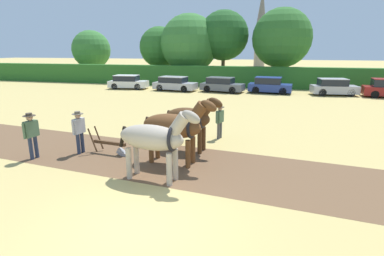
% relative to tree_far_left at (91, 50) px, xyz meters
% --- Properties ---
extents(ground_plane, '(240.00, 240.00, 0.00)m').
position_rel_tree_far_left_xyz_m(ground_plane, '(21.60, -32.60, -4.00)').
color(ground_plane, tan).
extents(plowed_furrow_strip, '(25.69, 6.67, 0.01)m').
position_rel_tree_far_left_xyz_m(plowed_furrow_strip, '(17.32, -27.98, -3.99)').
color(plowed_furrow_strip, brown).
rests_on(plowed_furrow_strip, ground).
extents(hedgerow, '(69.19, 1.26, 2.25)m').
position_rel_tree_far_left_xyz_m(hedgerow, '(21.60, -4.92, -2.87)').
color(hedgerow, '#286023').
rests_on(hedgerow, ground).
extents(tree_far_left, '(5.24, 5.24, 6.63)m').
position_rel_tree_far_left_xyz_m(tree_far_left, '(0.00, 0.00, 0.00)').
color(tree_far_left, brown).
rests_on(tree_far_left, ground).
extents(tree_left, '(5.25, 5.25, 6.95)m').
position_rel_tree_far_left_xyz_m(tree_left, '(10.21, -0.11, 0.31)').
color(tree_left, '#4C3823').
rests_on(tree_left, ground).
extents(tree_center_left, '(7.20, 7.20, 8.34)m').
position_rel_tree_far_left_xyz_m(tree_center_left, '(14.45, -0.96, 0.74)').
color(tree_center_left, brown).
rests_on(tree_center_left, ground).
extents(tree_center, '(6.00, 6.00, 8.68)m').
position_rel_tree_far_left_xyz_m(tree_center, '(18.65, -0.37, 1.67)').
color(tree_center, brown).
rests_on(tree_center, ground).
extents(tree_center_right, '(6.64, 6.64, 8.60)m').
position_rel_tree_far_left_xyz_m(tree_center_right, '(25.45, -1.59, 1.27)').
color(tree_center_right, '#423323').
rests_on(tree_center_right, ground).
extents(church_spire, '(2.40, 2.40, 15.61)m').
position_rel_tree_far_left_xyz_m(church_spire, '(22.05, 26.29, 4.17)').
color(church_spire, gray).
rests_on(church_spire, ground).
extents(draft_horse_lead_left, '(2.87, 1.08, 2.43)m').
position_rel_tree_far_left_xyz_m(draft_horse_lead_left, '(21.06, -29.94, -2.61)').
color(draft_horse_lead_left, '#B2A38E').
rests_on(draft_horse_lead_left, ground).
extents(draft_horse_lead_right, '(2.94, 1.16, 2.49)m').
position_rel_tree_far_left_xyz_m(draft_horse_lead_right, '(21.23, -28.41, -2.60)').
color(draft_horse_lead_right, brown).
rests_on(draft_horse_lead_right, ground).
extents(draft_horse_trail_left, '(2.58, 1.09, 2.34)m').
position_rel_tree_far_left_xyz_m(draft_horse_trail_left, '(21.39, -26.87, -2.65)').
color(draft_horse_trail_left, '#513319').
rests_on(draft_horse_trail_left, ground).
extents(plow, '(1.71, 0.51, 1.13)m').
position_rel_tree_far_left_xyz_m(plow, '(18.53, -28.11, -3.68)').
color(plow, '#4C331E').
rests_on(plow, ground).
extents(farmer_at_plow, '(0.43, 0.66, 1.72)m').
position_rel_tree_far_left_xyz_m(farmer_at_plow, '(17.22, -28.32, -2.99)').
color(farmer_at_plow, '#28334C').
rests_on(farmer_at_plow, ground).
extents(farmer_beside_team, '(0.40, 0.60, 1.59)m').
position_rel_tree_far_left_xyz_m(farmer_beside_team, '(22.29, -24.85, -3.08)').
color(farmer_beside_team, '#4C4C4C').
rests_on(farmer_beside_team, ground).
extents(farmer_onlooker_left, '(0.45, 0.68, 1.78)m').
position_rel_tree_far_left_xyz_m(farmer_onlooker_left, '(15.86, -29.30, -2.94)').
color(farmer_onlooker_left, '#28334C').
rests_on(farmer_onlooker_left, ground).
extents(parked_car_far_left, '(4.16, 2.21, 1.43)m').
position_rel_tree_far_left_xyz_m(parked_car_far_left, '(9.92, -9.19, -3.30)').
color(parked_car_far_left, silver).
rests_on(parked_car_far_left, ground).
extents(parked_car_left, '(4.48, 2.35, 1.41)m').
position_rel_tree_far_left_xyz_m(parked_car_left, '(15.16, -9.42, -3.31)').
color(parked_car_left, '#A8A8B2').
rests_on(parked_car_left, ground).
extents(parked_car_center_left, '(4.36, 2.43, 1.43)m').
position_rel_tree_far_left_xyz_m(parked_car_center_left, '(19.92, -9.22, -3.30)').
color(parked_car_center_left, '#565B66').
rests_on(parked_car_center_left, ground).
extents(parked_car_center, '(4.11, 2.11, 1.52)m').
position_rel_tree_far_left_xyz_m(parked_car_center, '(24.44, -8.86, -3.26)').
color(parked_car_center, navy).
rests_on(parked_car_center, ground).
extents(parked_car_center_right, '(4.10, 2.21, 1.51)m').
position_rel_tree_far_left_xyz_m(parked_car_center_right, '(30.08, -8.76, -3.27)').
color(parked_car_center_right, '#A8A8B2').
rests_on(parked_car_center_right, ground).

